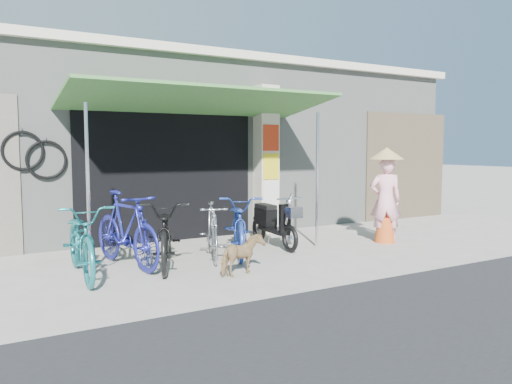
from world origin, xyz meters
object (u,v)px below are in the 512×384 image
bike_silver (212,231)px  street_dog (242,255)px  bike_teal (82,240)px  bike_blue (126,229)px  nun (386,196)px  moped (273,223)px  bike_black (166,233)px  bike_navy (239,225)px

bike_silver → street_dog: bike_silver is taller
bike_teal → bike_blue: bike_blue is taller
nun → moped: bearing=11.9°
bike_teal → bike_black: bearing=3.1°
bike_navy → nun: bearing=16.9°
moped → bike_silver: bearing=-159.4°
bike_black → bike_navy: (1.32, 0.20, 0.00)m
bike_silver → bike_blue: bearing=-166.9°
bike_black → moped: bike_black is taller
bike_teal → bike_blue: (0.68, 0.30, 0.05)m
bike_teal → moped: bearing=11.9°
bike_navy → street_dog: (-0.58, -1.19, -0.22)m
bike_silver → bike_navy: size_ratio=0.78×
bike_teal → bike_silver: bike_teal is taller
bike_blue → moped: size_ratio=1.14×
bike_blue → bike_black: (0.51, -0.29, -0.06)m
bike_navy → nun: size_ratio=1.08×
bike_blue → bike_silver: (1.31, -0.16, -0.11)m
bike_teal → street_dog: bearing=-24.7°
bike_silver → nun: bearing=15.1°
bike_blue → street_dog: bike_blue is taller
bike_black → bike_silver: 0.82m
bike_blue → street_dog: bearing=-58.2°
moped → bike_black: bearing=-162.4°
bike_silver → moped: moped is taller
bike_teal → bike_navy: 2.51m
bike_teal → bike_black: 1.19m
street_dog → moped: 2.12m
bike_teal → bike_silver: size_ratio=1.30×
bike_teal → bike_navy: bearing=7.2°
bike_silver → street_dog: (-0.07, -1.12, -0.17)m
bike_teal → bike_navy: bike_teal is taller
moped → nun: bearing=-16.4°
bike_black → bike_teal: bearing=-158.7°
street_dog → bike_teal: bearing=46.4°
bike_black → moped: 2.25m
bike_teal → moped: bike_teal is taller
moped → bike_blue: bearing=-171.0°
bike_silver → bike_navy: 0.52m
bike_navy → moped: 0.93m
bike_silver → nun: 3.41m
street_dog → bike_blue: bearing=27.4°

